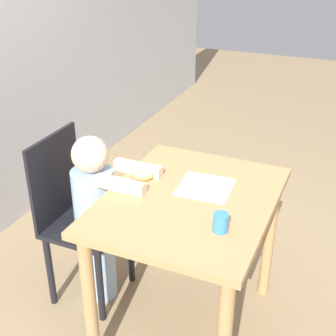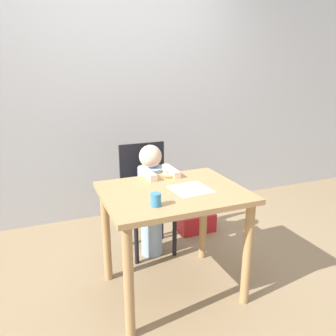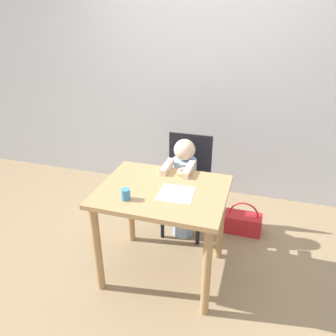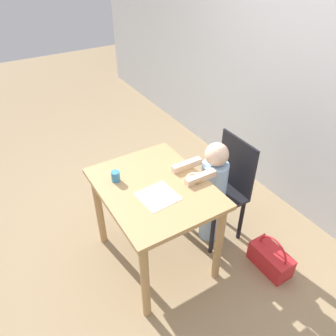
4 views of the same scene
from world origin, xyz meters
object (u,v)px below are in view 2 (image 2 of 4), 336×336
chair (147,197)px  cup (156,200)px  donut (170,174)px  handbag (197,222)px  child_figure (151,199)px

chair → cup: (-0.22, -0.84, 0.33)m
chair → donut: bearing=-79.9°
donut → cup: cup is taller
chair → donut: chair is taller
cup → handbag: bearing=51.0°
child_figure → handbag: 0.71m
cup → chair: bearing=75.3°
child_figure → cup: (-0.22, -0.73, 0.30)m
chair → donut: size_ratio=7.84×
child_figure → cup: size_ratio=12.25×
donut → child_figure: bearing=104.9°
chair → child_figure: bearing=-90.0°
chair → cup: chair is taller
donut → handbag: 0.95m
donut → chair: bearing=100.1°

